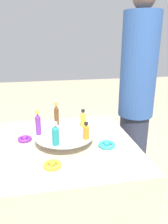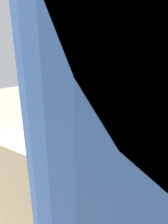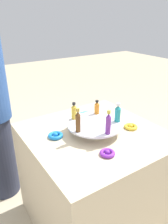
{
  "view_description": "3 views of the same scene",
  "coord_description": "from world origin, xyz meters",
  "px_view_note": "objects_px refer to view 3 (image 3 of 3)",
  "views": [
    {
      "loc": [
        1.17,
        -0.11,
        1.35
      ],
      "look_at": [
        -0.1,
        0.14,
        0.91
      ],
      "focal_mm": 35.0,
      "sensor_mm": 36.0,
      "label": 1
    },
    {
      "loc": [
        -0.55,
        0.89,
        1.19
      ],
      "look_at": [
        -0.02,
        0.03,
        0.88
      ],
      "focal_mm": 28.0,
      "sensor_mm": 36.0,
      "label": 2
    },
    {
      "loc": [
        -0.73,
        -0.98,
        1.45
      ],
      "look_at": [
        -0.04,
        0.06,
        0.88
      ],
      "focal_mm": 35.0,
      "sensor_mm": 36.0,
      "label": 3
    }
  ],
  "objects_px": {
    "ribbon_bow_purple": "(107,153)",
    "ribbon_bow_gold": "(131,127)",
    "bottle_teal": "(118,113)",
    "bottle_purple": "(108,123)",
    "bottle_brown": "(78,121)",
    "bottle_orange": "(97,108)",
    "bottle_gold": "(74,111)",
    "ribbon_bow_teal": "(85,115)",
    "ribbon_bow_blue": "(55,135)",
    "display_stand": "(95,126)"
  },
  "relations": [
    {
      "from": "bottle_teal",
      "to": "bottle_purple",
      "type": "relative_size",
      "value": 0.86
    },
    {
      "from": "bottle_teal",
      "to": "bottle_orange",
      "type": "bearing_deg",
      "value": 102.79
    },
    {
      "from": "bottle_gold",
      "to": "bottle_purple",
      "type": "xyz_separation_m",
      "value": [
        0.06,
        -0.27,
        0.01
      ]
    },
    {
      "from": "bottle_orange",
      "to": "bottle_purple",
      "type": "height_order",
      "value": "bottle_purple"
    },
    {
      "from": "bottle_teal",
      "to": "ribbon_bow_purple",
      "type": "distance_m",
      "value": 0.3
    },
    {
      "from": "bottle_orange",
      "to": "ribbon_bow_purple",
      "type": "xyz_separation_m",
      "value": [
        -0.18,
        -0.35,
        -0.1
      ]
    },
    {
      "from": "display_stand",
      "to": "ribbon_bow_blue",
      "type": "distance_m",
      "value": 0.25
    },
    {
      "from": "bottle_purple",
      "to": "ribbon_bow_teal",
      "type": "distance_m",
      "value": 0.41
    },
    {
      "from": "bottle_teal",
      "to": "ribbon_bow_purple",
      "type": "bearing_deg",
      "value": -141.08
    },
    {
      "from": "bottle_brown",
      "to": "ribbon_bow_teal",
      "type": "bearing_deg",
      "value": 49.59
    },
    {
      "from": "bottle_teal",
      "to": "bottle_orange",
      "type": "relative_size",
      "value": 1.29
    },
    {
      "from": "bottle_brown",
      "to": "ribbon_bow_purple",
      "type": "bearing_deg",
      "value": -73.95
    },
    {
      "from": "bottle_gold",
      "to": "ribbon_bow_blue",
      "type": "xyz_separation_m",
      "value": [
        -0.16,
        -0.04,
        -0.11
      ]
    },
    {
      "from": "display_stand",
      "to": "bottle_brown",
      "type": "xyz_separation_m",
      "value": [
        -0.14,
        -0.03,
        0.09
      ]
    },
    {
      "from": "bottle_teal",
      "to": "ribbon_bow_teal",
      "type": "relative_size",
      "value": 1.28
    },
    {
      "from": "ribbon_bow_blue",
      "to": "ribbon_bow_teal",
      "type": "xyz_separation_m",
      "value": [
        0.32,
        0.15,
        -0.0
      ]
    },
    {
      "from": "bottle_orange",
      "to": "ribbon_bow_blue",
      "type": "distance_m",
      "value": 0.35
    },
    {
      "from": "bottle_brown",
      "to": "bottle_purple",
      "type": "relative_size",
      "value": 1.01
    },
    {
      "from": "bottle_orange",
      "to": "bottle_gold",
      "type": "distance_m",
      "value": 0.17
    },
    {
      "from": "display_stand",
      "to": "bottle_gold",
      "type": "bearing_deg",
      "value": 120.79
    },
    {
      "from": "bottle_teal",
      "to": "ribbon_bow_blue",
      "type": "xyz_separation_m",
      "value": [
        -0.37,
        0.14,
        -0.11
      ]
    },
    {
      "from": "display_stand",
      "to": "bottle_purple",
      "type": "relative_size",
      "value": 2.4
    },
    {
      "from": "ribbon_bow_purple",
      "to": "ribbon_bow_gold",
      "type": "distance_m",
      "value": 0.35
    },
    {
      "from": "ribbon_bow_gold",
      "to": "bottle_brown",
      "type": "bearing_deg",
      "value": 172.13
    },
    {
      "from": "bottle_orange",
      "to": "bottle_gold",
      "type": "bearing_deg",
      "value": 174.79
    },
    {
      "from": "bottle_teal",
      "to": "bottle_gold",
      "type": "height_order",
      "value": "bottle_teal"
    },
    {
      "from": "bottle_teal",
      "to": "bottle_purple",
      "type": "distance_m",
      "value": 0.17
    },
    {
      "from": "bottle_gold",
      "to": "ribbon_bow_purple",
      "type": "xyz_separation_m",
      "value": [
        -0.01,
        -0.36,
        -0.11
      ]
    },
    {
      "from": "display_stand",
      "to": "ribbon_bow_purple",
      "type": "xyz_separation_m",
      "value": [
        -0.08,
        -0.24,
        -0.04
      ]
    },
    {
      "from": "bottle_teal",
      "to": "ribbon_bow_teal",
      "type": "height_order",
      "value": "bottle_teal"
    },
    {
      "from": "bottle_teal",
      "to": "bottle_brown",
      "type": "relative_size",
      "value": 0.85
    },
    {
      "from": "ribbon_bow_purple",
      "to": "ribbon_bow_gold",
      "type": "relative_size",
      "value": 0.96
    },
    {
      "from": "bottle_teal",
      "to": "bottle_orange",
      "type": "distance_m",
      "value": 0.17
    },
    {
      "from": "bottle_teal",
      "to": "bottle_purple",
      "type": "height_order",
      "value": "bottle_purple"
    },
    {
      "from": "bottle_brown",
      "to": "ribbon_bow_gold",
      "type": "xyz_separation_m",
      "value": [
        0.38,
        -0.05,
        -0.12
      ]
    },
    {
      "from": "ribbon_bow_teal",
      "to": "bottle_teal",
      "type": "bearing_deg",
      "value": -80.3
    },
    {
      "from": "bottle_teal",
      "to": "bottle_gold",
      "type": "distance_m",
      "value": 0.28
    },
    {
      "from": "bottle_teal",
      "to": "bottle_brown",
      "type": "xyz_separation_m",
      "value": [
        -0.28,
        0.03,
        0.01
      ]
    },
    {
      "from": "bottle_gold",
      "to": "ribbon_bow_gold",
      "type": "xyz_separation_m",
      "value": [
        0.31,
        -0.21,
        -0.11
      ]
    },
    {
      "from": "bottle_orange",
      "to": "bottle_gold",
      "type": "relative_size",
      "value": 0.85
    },
    {
      "from": "bottle_orange",
      "to": "ribbon_bow_blue",
      "type": "height_order",
      "value": "bottle_orange"
    },
    {
      "from": "ribbon_bow_blue",
      "to": "ribbon_bow_purple",
      "type": "relative_size",
      "value": 1.09
    },
    {
      "from": "display_stand",
      "to": "ribbon_bow_teal",
      "type": "bearing_deg",
      "value": 70.18
    },
    {
      "from": "bottle_purple",
      "to": "ribbon_bow_gold",
      "type": "xyz_separation_m",
      "value": [
        0.25,
        0.06,
        -0.12
      ]
    },
    {
      "from": "display_stand",
      "to": "ribbon_bow_gold",
      "type": "bearing_deg",
      "value": -19.82
    },
    {
      "from": "bottle_teal",
      "to": "ribbon_bow_teal",
      "type": "distance_m",
      "value": 0.32
    },
    {
      "from": "bottle_orange",
      "to": "bottle_brown",
      "type": "relative_size",
      "value": 0.66
    },
    {
      "from": "ribbon_bow_blue",
      "to": "ribbon_bow_teal",
      "type": "relative_size",
      "value": 0.95
    },
    {
      "from": "ribbon_bow_gold",
      "to": "ribbon_bow_purple",
      "type": "bearing_deg",
      "value": -154.82
    },
    {
      "from": "bottle_teal",
      "to": "bottle_purple",
      "type": "bearing_deg",
      "value": -149.21
    }
  ]
}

